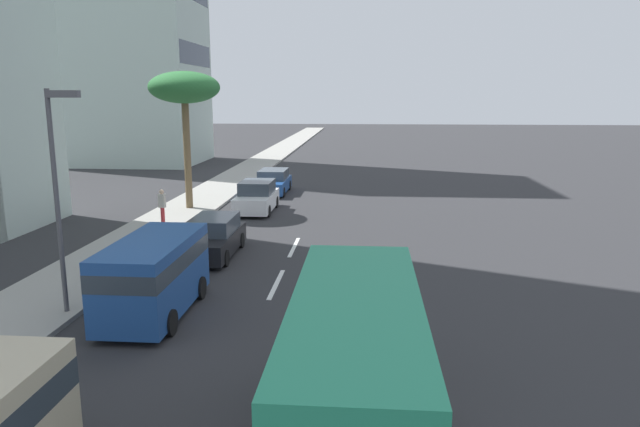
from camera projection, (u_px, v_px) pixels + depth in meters
name	position (u px, v px, depth m)	size (l,w,h in m)	color
ground_plane	(314.00, 205.00, 34.26)	(198.00, 198.00, 0.00)	#2D2D30
sidewalk_right	(197.00, 203.00, 34.80)	(162.00, 3.44, 0.15)	#9E9B93
lane_stripe_mid	(276.00, 284.00, 20.00)	(3.20, 0.16, 0.01)	silver
lane_stripe_far	(294.00, 247.00, 24.86)	(3.20, 0.16, 0.01)	silver
minibus_second	(355.00, 380.00, 9.70)	(6.74, 2.28, 3.15)	silver
car_third	(273.00, 182.00, 38.48)	(4.73, 1.97, 1.55)	#1E478C
van_fourth	(154.00, 272.00, 16.99)	(4.84, 2.08, 2.27)	#1E478C
car_fifth	(214.00, 238.00, 23.43)	(4.51, 1.83, 1.58)	black
car_sixth	(257.00, 197.00, 32.34)	(4.42, 1.95, 1.71)	white
pedestrian_near_lamp	(162.00, 205.00, 28.43)	(0.30, 0.36, 1.73)	red
palm_tree	(184.00, 90.00, 31.57)	(3.86, 3.86, 7.52)	brown
street_lamp	(59.00, 177.00, 16.31)	(0.24, 0.97, 6.41)	#4C4C51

